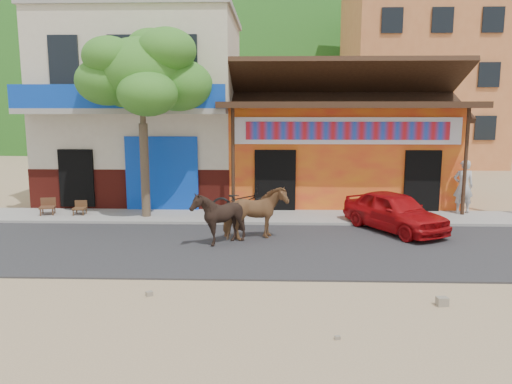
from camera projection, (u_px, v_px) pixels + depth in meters
ground at (296, 282)px, 10.42m from camera, size 120.00×120.00×0.00m
road at (291, 248)px, 12.88m from camera, size 60.00×5.00×0.04m
sidewalk at (287, 217)px, 16.33m from camera, size 60.00×2.00×0.12m
dance_club at (335, 154)px, 19.92m from camera, size 8.00×6.00×3.60m
cafe_building at (147, 111)px, 19.89m from camera, size 7.00×6.00×7.00m
apartment_front at (417, 72)px, 32.81m from camera, size 9.00×9.00×12.00m
apartment_rear at (511, 91)px, 38.60m from camera, size 8.00×8.00×10.00m
hillside at (276, 54)px, 77.47m from camera, size 100.00×40.00×24.00m
tree at (143, 123)px, 15.78m from camera, size 3.00×3.00×6.00m
cow_tan at (255, 214)px, 13.53m from camera, size 1.89×1.42×1.45m
cow_dark at (218, 218)px, 13.04m from camera, size 1.38×1.24×1.44m
red_car at (394, 211)px, 14.53m from camera, size 2.90×3.65×1.17m
scooter at (241, 202)px, 15.99m from camera, size 1.94×0.74×1.01m
pedestrian at (463, 186)px, 16.65m from camera, size 0.69×0.48×1.79m
cafe_chair_left at (47, 200)px, 16.39m from camera, size 0.58×0.58×1.02m
cafe_chair_right at (79, 202)px, 16.41m from camera, size 0.42×0.42×0.85m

